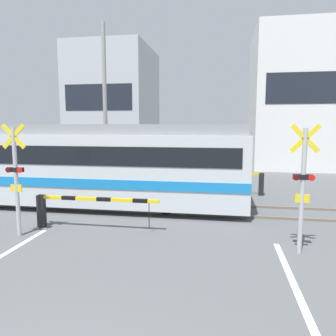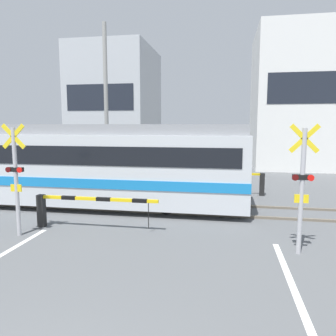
{
  "view_description": "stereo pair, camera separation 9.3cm",
  "coord_description": "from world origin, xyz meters",
  "views": [
    {
      "loc": [
        1.85,
        -1.75,
        3.08
      ],
      "look_at": [
        0.0,
        9.14,
        1.6
      ],
      "focal_mm": 35.0,
      "sensor_mm": 36.0,
      "label": 1
    },
    {
      "loc": [
        1.94,
        -1.74,
        3.08
      ],
      "look_at": [
        0.0,
        9.14,
        1.6
      ],
      "focal_mm": 35.0,
      "sensor_mm": 36.0,
      "label": 2
    }
  ],
  "objects": [
    {
      "name": "building_right_of_street",
      "position": [
        7.23,
        23.64,
        4.82
      ],
      "size": [
        6.76,
        7.2,
        9.64
      ],
      "color": "white",
      "rests_on": "ground_plane"
    },
    {
      "name": "crossing_barrier_near",
      "position": [
        -2.52,
        7.04,
        0.72
      ],
      "size": [
        3.7,
        0.2,
        0.98
      ],
      "color": "black",
      "rests_on": "ground_plane"
    },
    {
      "name": "rail_track_far",
      "position": [
        0.0,
        10.52,
        0.04
      ],
      "size": [
        50.0,
        0.1,
        0.08
      ],
      "color": "#6B6051",
      "rests_on": "ground_plane"
    },
    {
      "name": "rail_track_near",
      "position": [
        0.0,
        9.08,
        0.04
      ],
      "size": [
        50.0,
        0.1,
        0.08
      ],
      "color": "#6B6051",
      "rests_on": "ground_plane"
    },
    {
      "name": "crossing_signal_right",
      "position": [
        3.71,
        6.22,
        1.71
      ],
      "size": [
        0.68,
        0.15,
        3.1
      ],
      "color": "#B2B2B7",
      "rests_on": "ground_plane"
    },
    {
      "name": "crossing_barrier_far",
      "position": [
        2.52,
        12.72,
        0.72
      ],
      "size": [
        3.7,
        0.2,
        0.98
      ],
      "color": "black",
      "rests_on": "ground_plane"
    },
    {
      "name": "building_left_of_street",
      "position": [
        -6.73,
        23.64,
        4.47
      ],
      "size": [
        5.75,
        7.2,
        8.94
      ],
      "color": "#B2B7BC",
      "rests_on": "ground_plane"
    },
    {
      "name": "utility_pole_streetside",
      "position": [
        -4.46,
        15.22,
        4.18
      ],
      "size": [
        0.22,
        0.22,
        8.35
      ],
      "color": "gray",
      "rests_on": "ground_plane"
    },
    {
      "name": "pedestrian",
      "position": [
        -0.55,
        15.3,
        1.01
      ],
      "size": [
        0.38,
        0.23,
        1.75
      ],
      "color": "#23232D",
      "rests_on": "ground_plane"
    },
    {
      "name": "commuter_train",
      "position": [
        -4.59,
        9.8,
        1.65
      ],
      "size": [
        14.65,
        2.76,
        3.08
      ],
      "color": "silver",
      "rests_on": "ground_plane"
    },
    {
      "name": "crossing_signal_left",
      "position": [
        -3.71,
        6.22,
        1.71
      ],
      "size": [
        0.68,
        0.15,
        3.1
      ],
      "color": "#B2B2B7",
      "rests_on": "ground_plane"
    }
  ]
}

